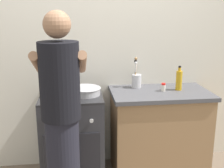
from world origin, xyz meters
TOP-DOWN VIEW (x-y plane):
  - back_wall at (0.20, 0.50)m, footprint 3.20×0.10m
  - countertop at (0.55, 0.15)m, footprint 1.00×0.60m
  - stove_range at (-0.35, 0.15)m, footprint 0.60×0.62m
  - pot at (-0.49, 0.12)m, footprint 0.25×0.19m
  - mixing_bowl at (-0.21, 0.12)m, footprint 0.30×0.30m
  - utensil_crock at (0.34, 0.33)m, footprint 0.10×0.10m
  - spice_bottle at (0.58, 0.15)m, footprint 0.04×0.04m
  - oil_bottle at (0.75, 0.18)m, footprint 0.06×0.06m
  - person at (-0.41, -0.47)m, footprint 0.41×0.50m

SIDE VIEW (x-z plane):
  - stove_range at x=-0.35m, z-range 0.00..0.90m
  - countertop at x=0.55m, z-range 0.00..0.90m
  - person at x=-0.41m, z-range 0.01..1.71m
  - spice_bottle at x=0.58m, z-range 0.90..0.98m
  - mixing_bowl at x=-0.21m, z-range 0.90..0.98m
  - pot at x=-0.49m, z-range 0.90..1.02m
  - utensil_crock at x=0.34m, z-range 0.83..1.16m
  - oil_bottle at x=0.75m, z-range 0.88..1.13m
  - back_wall at x=0.20m, z-range 0.00..2.50m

